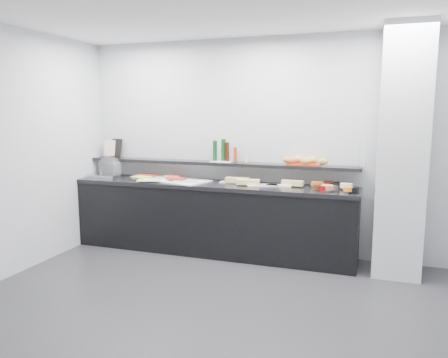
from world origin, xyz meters
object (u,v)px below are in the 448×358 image
(framed_print, at_px, (116,148))
(carafe, at_px, (363,155))
(cloche_base, at_px, (105,175))
(condiment_tray, at_px, (222,161))
(bread_tray, at_px, (304,164))
(sandwich_plate_mid, at_px, (262,185))

(framed_print, height_order, carafe, carafe)
(cloche_base, relative_size, carafe, 1.40)
(cloche_base, height_order, condiment_tray, condiment_tray)
(cloche_base, height_order, carafe, carafe)
(framed_print, relative_size, bread_tray, 0.65)
(cloche_base, relative_size, framed_print, 1.61)
(cloche_base, relative_size, condiment_tray, 1.56)
(bread_tray, bearing_deg, carafe, -4.32)
(sandwich_plate_mid, relative_size, bread_tray, 0.92)
(cloche_base, bearing_deg, bread_tray, 3.19)
(carafe, bearing_deg, condiment_tray, 179.75)
(sandwich_plate_mid, height_order, framed_print, framed_print)
(bread_tray, xyz_separation_m, carafe, (0.68, -0.04, 0.14))
(framed_print, distance_m, bread_tray, 2.65)
(sandwich_plate_mid, bearing_deg, cloche_base, 157.55)
(cloche_base, height_order, sandwich_plate_mid, cloche_base)
(condiment_tray, bearing_deg, carafe, -0.60)
(framed_print, xyz_separation_m, condiment_tray, (1.60, -0.07, -0.12))
(sandwich_plate_mid, distance_m, condiment_tray, 0.66)
(cloche_base, distance_m, sandwich_plate_mid, 2.23)
(cloche_base, xyz_separation_m, condiment_tray, (1.64, 0.18, 0.24))
(framed_print, relative_size, condiment_tray, 0.96)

